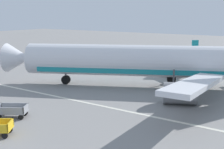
{
  "coord_description": "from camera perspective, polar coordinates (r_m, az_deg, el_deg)",
  "views": [
    {
      "loc": [
        16.99,
        -9.13,
        8.73
      ],
      "look_at": [
        0.71,
        14.86,
        2.8
      ],
      "focal_mm": 48.64,
      "sensor_mm": 36.0,
      "label": 1
    }
  ],
  "objects": [
    {
      "name": "airplane",
      "position": [
        36.03,
        9.08,
        2.35
      ],
      "size": [
        35.28,
        29.06,
        11.34
      ],
      "color": "silver",
      "rests_on": "ground"
    },
    {
      "name": "baggage_cart_far_end",
      "position": [
        27.2,
        -18.32,
        -6.43
      ],
      "size": [
        3.41,
        2.5,
        1.07
      ],
      "color": "gray",
      "rests_on": "ground"
    },
    {
      "name": "apron_stripe",
      "position": [
        29.41,
        -2.95,
        -5.71
      ],
      "size": [
        120.0,
        0.36,
        0.01
      ],
      "primitive_type": "cube",
      "color": "silver",
      "rests_on": "ground"
    }
  ]
}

